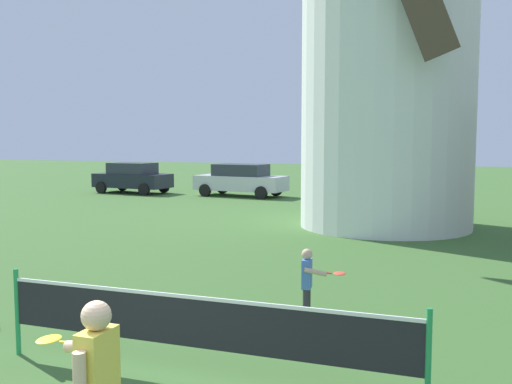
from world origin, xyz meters
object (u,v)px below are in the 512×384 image
Objects in this scene: parked_car_black at (133,177)px; parked_car_silver at (241,180)px; parked_car_blue at (378,182)px; tennis_net at (196,323)px; windmill at (388,12)px; player_far at (309,280)px.

parked_car_silver is at bearing 3.10° from parked_car_black.
parked_car_black is 0.93× the size of parked_car_blue.
tennis_net is 21.29m from parked_car_silver.
player_far is (0.08, -9.86, -5.96)m from windmill.
tennis_net is at bearing -92.56° from windmill.
parked_car_silver is 6.52m from parked_car_blue.
windmill reaches higher than parked_car_black.
windmill is 2.96× the size of parked_car_silver.
parked_car_silver is at bearing 109.85° from tennis_net.
tennis_net is 20.67m from parked_car_blue.
parked_car_black is 5.86m from parked_car_silver.
windmill is 13.76m from tennis_net.
windmill is 16.50m from parked_car_black.
tennis_net is 1.23× the size of parked_car_black.
parked_car_black is at bearing -175.57° from parked_car_blue.
player_far is at bearing -65.75° from parked_car_silver.
player_far is (0.64, 2.56, -0.06)m from tennis_net.
player_far is 0.25× the size of parked_car_blue.
player_far is at bearing -89.51° from windmill.
windmill is 3.31× the size of parked_car_black.
player_far is 19.16m from parked_car_silver.
player_far is 18.16m from parked_car_blue.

